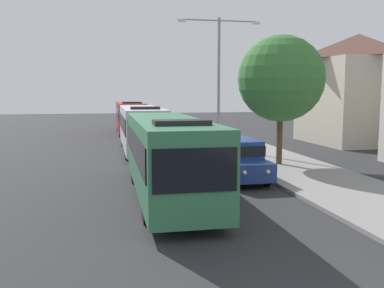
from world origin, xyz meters
The scene contains 7 objects.
bus_lead centered at (-1.30, 10.95, 1.69)m, with size 2.58×10.49×3.21m.
bus_second_in_line centered at (-1.30, 24.06, 1.69)m, with size 2.58×11.37×3.21m.
bus_middle centered at (-1.30, 37.85, 1.69)m, with size 2.58×11.84×3.21m.
white_suv centered at (2.40, 13.64, 1.03)m, with size 1.86×4.84×1.90m.
streetlamp_mid centered at (4.10, 23.71, 5.59)m, with size 5.84×0.28×8.99m.
roadside_tree centered at (5.69, 16.63, 4.79)m, with size 4.65×4.65×6.97m.
house_distant_gabled centered at (16.08, 25.85, 4.41)m, with size 7.30×8.40×8.66m.
Camera 1 is at (-3.55, -5.09, 4.05)m, focal length 39.71 mm.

